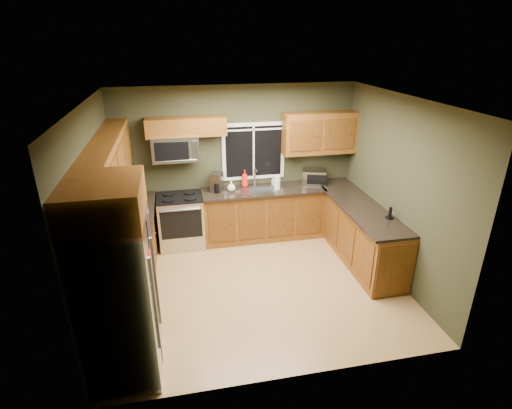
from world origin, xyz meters
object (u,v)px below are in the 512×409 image
object	(u,v)px
soap_bottle_c	(231,186)
toaster_oven	(314,177)
soap_bottle_a	(245,178)
paper_towel_roll	(277,182)
coffee_maker	(217,183)
kettle	(217,182)
microwave	(175,148)
range	(181,221)
refrigerator	(119,301)
cordless_phone	(390,215)
soap_bottle_b	(275,181)

from	to	relation	value
soap_bottle_c	toaster_oven	bearing A→B (deg)	3.14
soap_bottle_a	paper_towel_roll	bearing A→B (deg)	-26.98
coffee_maker	paper_towel_roll	distance (m)	1.06
toaster_oven	kettle	size ratio (longest dim) A/B	1.77
soap_bottle_a	microwave	bearing A→B (deg)	-175.39
soap_bottle_a	soap_bottle_c	distance (m)	0.34
range	soap_bottle_a	size ratio (longest dim) A/B	3.14
kettle	paper_towel_roll	xyz separation A→B (m)	(1.04, -0.22, 0.00)
microwave	soap_bottle_c	xyz separation A→B (m)	(0.90, -0.11, -0.70)
microwave	coffee_maker	xyz separation A→B (m)	(0.65, -0.04, -0.64)
soap_bottle_a	soap_bottle_c	size ratio (longest dim) A/B	1.69
toaster_oven	kettle	distance (m)	1.77
refrigerator	soap_bottle_c	bearing A→B (deg)	60.46
microwave	cordless_phone	world-z (taller)	microwave
kettle	soap_bottle_c	world-z (taller)	kettle
kettle	soap_bottle_a	distance (m)	0.51
microwave	refrigerator	bearing A→B (deg)	-103.34
microwave	paper_towel_roll	xyz separation A→B (m)	(1.70, -0.18, -0.66)
soap_bottle_a	cordless_phone	distance (m)	2.58
paper_towel_roll	soap_bottle_c	world-z (taller)	paper_towel_roll
toaster_oven	soap_bottle_c	bearing A→B (deg)	-176.86
kettle	paper_towel_roll	distance (m)	1.06
refrigerator	kettle	xyz separation A→B (m)	(1.35, 2.95, 0.17)
range	kettle	size ratio (longest dim) A/B	3.38
soap_bottle_b	kettle	bearing A→B (deg)	178.78
range	microwave	distance (m)	1.27
microwave	coffee_maker	distance (m)	0.91
range	toaster_oven	world-z (taller)	toaster_oven
soap_bottle_a	cordless_phone	size ratio (longest dim) A/B	1.63
paper_towel_roll	soap_bottle_a	bearing A→B (deg)	153.02
toaster_oven	soap_bottle_b	size ratio (longest dim) A/B	2.76
range	coffee_maker	world-z (taller)	coffee_maker
soap_bottle_c	paper_towel_roll	bearing A→B (deg)	-4.97
kettle	soap_bottle_b	distance (m)	1.05
coffee_maker	range	bearing A→B (deg)	-171.93
soap_bottle_c	cordless_phone	size ratio (longest dim) A/B	0.97
range	soap_bottle_a	world-z (taller)	soap_bottle_a
paper_towel_roll	soap_bottle_a	distance (m)	0.60
soap_bottle_c	microwave	bearing A→B (deg)	173.28
cordless_phone	soap_bottle_a	bearing A→B (deg)	136.19
toaster_oven	cordless_phone	distance (m)	1.77
range	paper_towel_roll	bearing A→B (deg)	-1.33
paper_towel_roll	refrigerator	bearing A→B (deg)	-131.19
refrigerator	toaster_oven	xyz separation A→B (m)	(3.12, 2.88, 0.17)
coffee_maker	soap_bottle_c	distance (m)	0.26
coffee_maker	cordless_phone	world-z (taller)	coffee_maker
microwave	soap_bottle_b	size ratio (longest dim) A/B	4.27
coffee_maker	microwave	bearing A→B (deg)	176.19
toaster_oven	kettle	bearing A→B (deg)	177.87
coffee_maker	soap_bottle_b	bearing A→B (deg)	3.56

